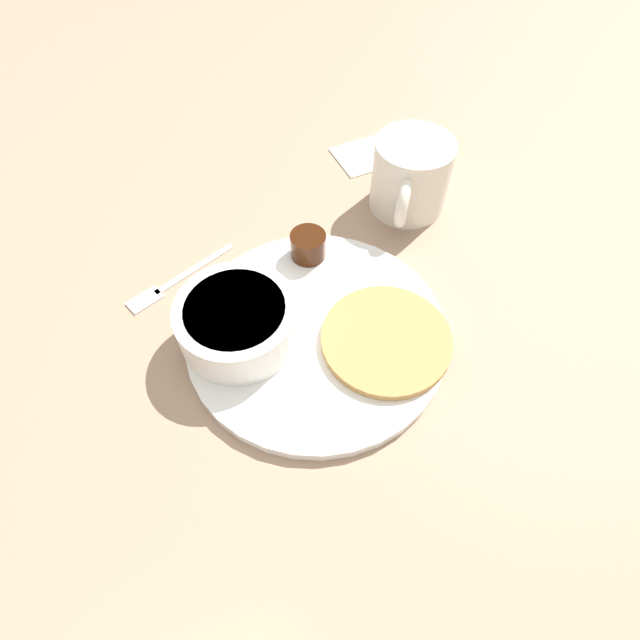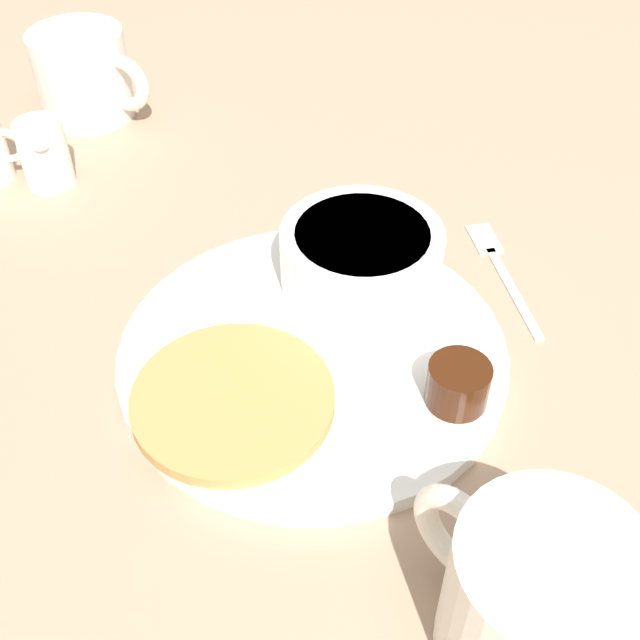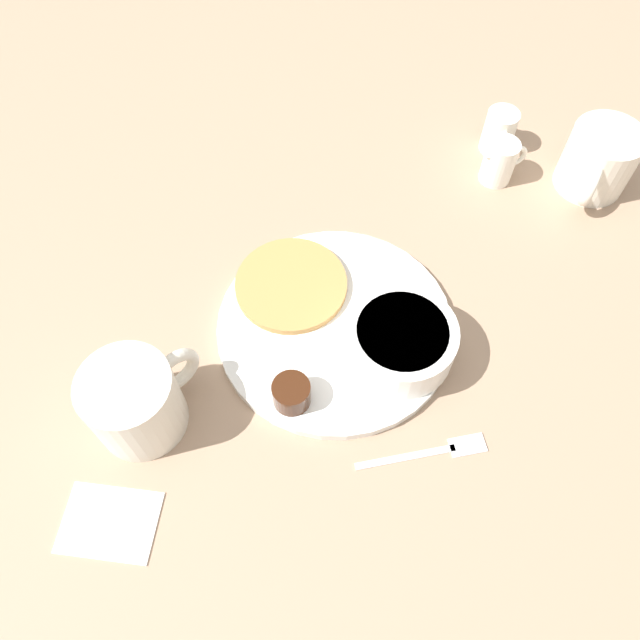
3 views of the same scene
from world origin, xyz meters
name	(u,v)px [view 1 (image 1 of 3)]	position (x,y,z in m)	size (l,w,h in m)	color
ground_plane	(316,336)	(0.00, 0.00, 0.00)	(4.00, 4.00, 0.00)	#9E7F66
plate	(316,332)	(0.00, 0.00, 0.01)	(0.26, 0.26, 0.01)	white
pancake_stack	(386,340)	(-0.05, 0.05, 0.02)	(0.13, 0.13, 0.01)	#B78447
bowl	(237,321)	(0.07, -0.04, 0.04)	(0.12, 0.12, 0.05)	white
syrup_cup	(308,245)	(-0.05, -0.09, 0.03)	(0.04, 0.04, 0.03)	#38190A
butter_ramekin	(215,316)	(0.08, -0.07, 0.03)	(0.04, 0.04, 0.04)	white
coffee_mug	(410,177)	(-0.20, -0.09, 0.04)	(0.11, 0.10, 0.09)	silver
fork	(170,284)	(0.09, -0.15, 0.00)	(0.14, 0.03, 0.00)	silver
napkin	(369,154)	(-0.23, -0.20, 0.00)	(0.10, 0.08, 0.00)	white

